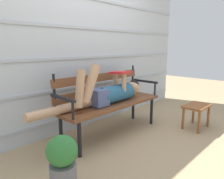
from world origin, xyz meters
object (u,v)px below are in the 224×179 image
potted_plant (63,162)px  reclining_person (108,93)px  footstool (197,109)px  park_bench (108,98)px

potted_plant → reclining_person: bearing=26.6°
reclining_person → potted_plant: 1.24m
footstool → potted_plant: potted_plant is taller
reclining_person → footstool: 1.36m
park_bench → potted_plant: 1.31m
park_bench → potted_plant: (-1.15, -0.60, -0.23)m
footstool → potted_plant: 2.17m
reclining_person → potted_plant: bearing=-153.4°
park_bench → footstool: (1.01, -0.82, -0.21)m
reclining_person → footstool: reclining_person is taller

